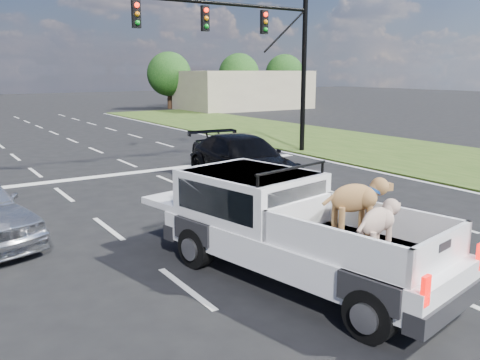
{
  "coord_description": "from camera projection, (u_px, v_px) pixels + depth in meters",
  "views": [
    {
      "loc": [
        -5.4,
        -7.3,
        3.66
      ],
      "look_at": [
        0.66,
        2.0,
        1.25
      ],
      "focal_mm": 38.0,
      "sensor_mm": 36.0,
      "label": 1
    }
  ],
  "objects": [
    {
      "name": "tree_far_f",
      "position": [
        284.0,
        74.0,
        56.06
      ],
      "size": [
        4.2,
        4.2,
        5.4
      ],
      "color": "#332114",
      "rests_on": "ground"
    },
    {
      "name": "tree_far_e",
      "position": [
        239.0,
        74.0,
        52.85
      ],
      "size": [
        4.2,
        4.2,
        5.4
      ],
      "color": "#332114",
      "rests_on": "ground"
    },
    {
      "name": "tree_far_d",
      "position": [
        169.0,
        74.0,
        48.58
      ],
      "size": [
        4.2,
        4.2,
        5.4
      ],
      "color": "#332114",
      "rests_on": "ground"
    },
    {
      "name": "ground",
      "position": [
        268.0,
        267.0,
        9.63
      ],
      "size": [
        160.0,
        160.0,
        0.0
      ],
      "primitive_type": "plane",
      "color": "black",
      "rests_on": "ground"
    },
    {
      "name": "traffic_signal",
      "position": [
        260.0,
        44.0,
        21.06
      ],
      "size": [
        9.11,
        0.31,
        7.0
      ],
      "color": "black",
      "rests_on": "ground"
    },
    {
      "name": "pickup_truck",
      "position": [
        292.0,
        227.0,
        8.95
      ],
      "size": [
        2.95,
        5.7,
        2.03
      ],
      "rotation": [
        0.0,
        0.0,
        0.19
      ],
      "color": "black",
      "rests_on": "ground"
    },
    {
      "name": "building_right",
      "position": [
        244.0,
        90.0,
        48.83
      ],
      "size": [
        12.0,
        7.0,
        3.6
      ],
      "primitive_type": "cube",
      "color": "#B7AD8C",
      "rests_on": "ground"
    },
    {
      "name": "road_markings",
      "position": [
        137.0,
        196.0,
        15.0
      ],
      "size": [
        17.75,
        60.0,
        0.01
      ],
      "color": "silver",
      "rests_on": "ground"
    },
    {
      "name": "black_coupe",
      "position": [
        243.0,
        160.0,
        16.66
      ],
      "size": [
        2.73,
        5.56,
        1.56
      ],
      "primitive_type": "imported",
      "rotation": [
        0.0,
        0.0,
        -0.11
      ],
      "color": "black",
      "rests_on": "ground"
    },
    {
      "name": "grass_shoulder_right",
      "position": [
        432.0,
        158.0,
        21.47
      ],
      "size": [
        8.0,
        60.0,
        0.06
      ],
      "primitive_type": "cube",
      "color": "#284414",
      "rests_on": "ground"
    }
  ]
}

